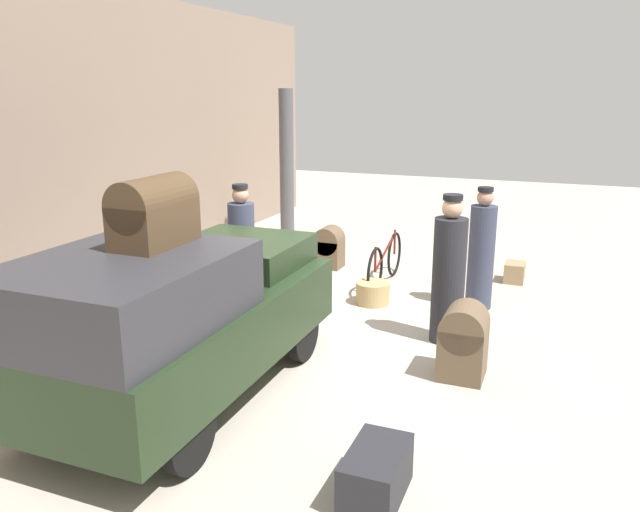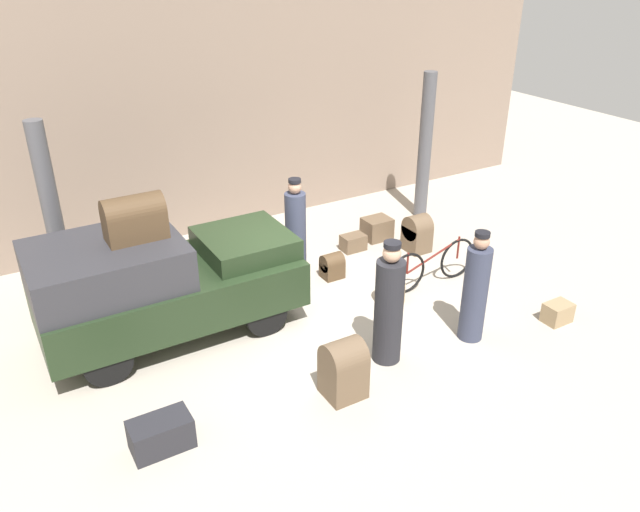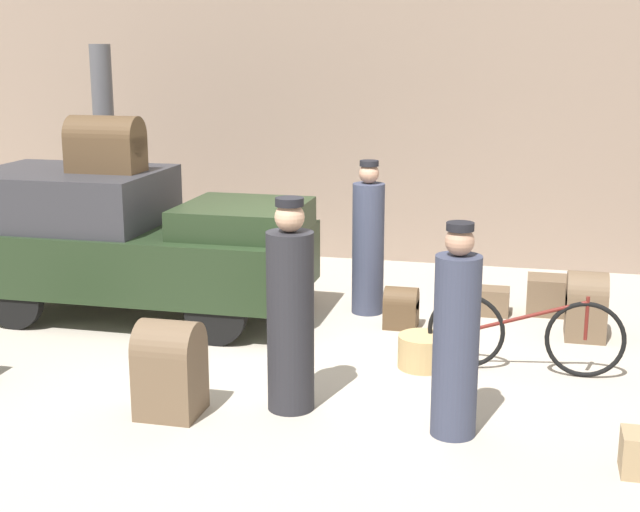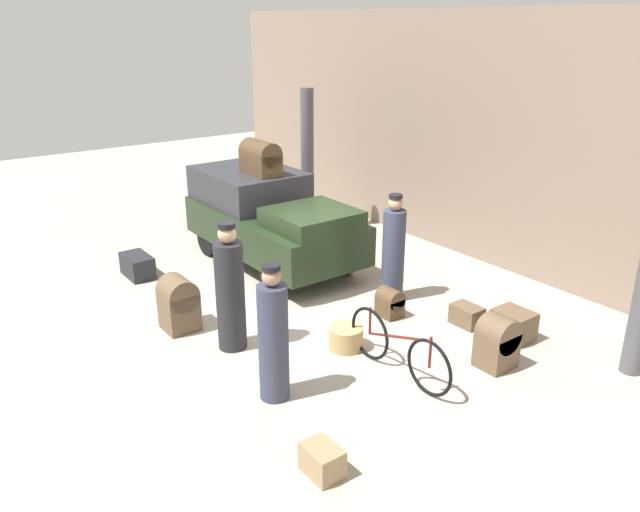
# 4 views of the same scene
# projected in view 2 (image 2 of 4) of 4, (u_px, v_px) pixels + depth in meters

# --- Properties ---
(ground_plane) EXTENTS (30.00, 30.00, 0.00)m
(ground_plane) POSITION_uv_depth(u_px,v_px,m) (315.00, 318.00, 9.77)
(ground_plane) COLOR #A89E8E
(station_building_facade) EXTENTS (16.00, 0.15, 4.50)m
(station_building_facade) POSITION_uv_depth(u_px,v_px,m) (208.00, 119.00, 11.88)
(station_building_facade) COLOR gray
(station_building_facade) RESTS_ON ground
(canopy_pillar_left) EXTENTS (0.27, 0.27, 3.02)m
(canopy_pillar_left) POSITION_uv_depth(u_px,v_px,m) (53.00, 218.00, 9.48)
(canopy_pillar_left) COLOR #4C4C51
(canopy_pillar_left) RESTS_ON ground
(canopy_pillar_right) EXTENTS (0.27, 0.27, 3.02)m
(canopy_pillar_right) POSITION_uv_depth(u_px,v_px,m) (425.00, 147.00, 12.75)
(canopy_pillar_right) COLOR #4C4C51
(canopy_pillar_right) RESTS_ON ground
(truck) EXTENTS (3.73, 1.73, 1.64)m
(truck) POSITION_uv_depth(u_px,v_px,m) (160.00, 281.00, 8.99)
(truck) COLOR black
(truck) RESTS_ON ground
(bicycle) EXTENTS (1.82, 0.04, 0.78)m
(bicycle) POSITION_uv_depth(u_px,v_px,m) (433.00, 265.00, 10.55)
(bicycle) COLOR black
(bicycle) RESTS_ON ground
(wicker_basket) EXTENTS (0.48, 0.48, 0.32)m
(wicker_basket) POSITION_uv_depth(u_px,v_px,m) (390.00, 293.00, 10.15)
(wicker_basket) COLOR tan
(wicker_basket) RESTS_ON ground
(porter_with_bicycle) EXTENTS (0.36, 0.36, 1.72)m
(porter_with_bicycle) POSITION_uv_depth(u_px,v_px,m) (475.00, 291.00, 8.95)
(porter_with_bicycle) COLOR #33384C
(porter_with_bicycle) RESTS_ON ground
(porter_carrying_trunk) EXTENTS (0.40, 0.40, 1.82)m
(porter_carrying_trunk) POSITION_uv_depth(u_px,v_px,m) (389.00, 308.00, 8.46)
(porter_carrying_trunk) COLOR #232328
(porter_carrying_trunk) RESTS_ON ground
(conductor_in_dark_uniform) EXTENTS (0.36, 0.36, 1.76)m
(conductor_in_dark_uniform) POSITION_uv_depth(u_px,v_px,m) (296.00, 231.00, 10.74)
(conductor_in_dark_uniform) COLOR #33384C
(conductor_in_dark_uniform) RESTS_ON ground
(trunk_large_brown) EXTENTS (0.41, 0.47, 0.72)m
(trunk_large_brown) POSITION_uv_depth(u_px,v_px,m) (417.00, 233.00, 11.75)
(trunk_large_brown) COLOR brown
(trunk_large_brown) RESTS_ON ground
(trunk_wicker_pale) EXTENTS (0.36, 0.31, 0.45)m
(trunk_wicker_pale) POSITION_uv_depth(u_px,v_px,m) (332.00, 266.00, 10.86)
(trunk_wicker_pale) COLOR #4C3823
(trunk_wicker_pale) RESTS_ON ground
(trunk_umber_medium) EXTENTS (0.71, 0.41, 0.39)m
(trunk_umber_medium) POSITION_uv_depth(u_px,v_px,m) (161.00, 434.00, 7.19)
(trunk_umber_medium) COLOR #232328
(trunk_umber_medium) RESTS_ON ground
(suitcase_tan_flat) EXTENTS (0.45, 0.31, 0.31)m
(suitcase_tan_flat) POSITION_uv_depth(u_px,v_px,m) (353.00, 243.00, 11.85)
(suitcase_tan_flat) COLOR brown
(suitcase_tan_flat) RESTS_ON ground
(suitcase_small_leather) EXTENTS (0.53, 0.44, 0.43)m
(suitcase_small_leather) POSITION_uv_depth(u_px,v_px,m) (377.00, 228.00, 12.29)
(suitcase_small_leather) COLOR brown
(suitcase_small_leather) RESTS_ON ground
(trunk_barrel_dark) EXTENTS (0.50, 0.48, 0.82)m
(trunk_barrel_dark) POSITION_uv_depth(u_px,v_px,m) (343.00, 368.00, 7.94)
(trunk_barrel_dark) COLOR brown
(trunk_barrel_dark) RESTS_ON ground
(suitcase_black_upright) EXTENTS (0.42, 0.31, 0.31)m
(suitcase_black_upright) POSITION_uv_depth(u_px,v_px,m) (557.00, 313.00, 9.61)
(suitcase_black_upright) COLOR #937A56
(suitcase_black_upright) RESTS_ON ground
(trunk_on_truck_roof) EXTENTS (0.80, 0.45, 0.62)m
(trunk_on_truck_roof) POSITION_uv_depth(u_px,v_px,m) (134.00, 218.00, 8.41)
(trunk_on_truck_roof) COLOR #4C3823
(trunk_on_truck_roof) RESTS_ON truck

